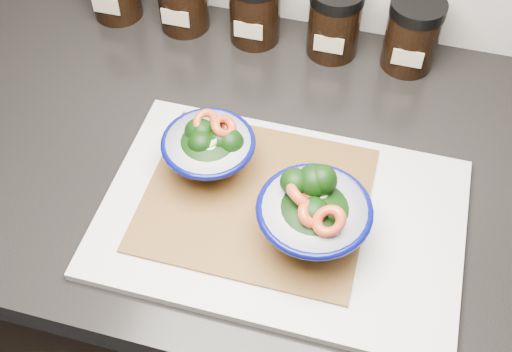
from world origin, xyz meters
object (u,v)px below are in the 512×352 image
(bowl_right, at_px, (313,214))
(spice_jar_e, at_px, (412,34))
(cutting_board, at_px, (281,217))
(spice_jar_d, at_px, (334,21))
(bowl_left, at_px, (209,148))
(spice_jar_c, at_px, (255,8))

(bowl_right, bearing_deg, spice_jar_e, 78.47)
(cutting_board, height_order, spice_jar_d, spice_jar_d)
(spice_jar_e, bearing_deg, bowl_right, -101.53)
(bowl_left, bearing_deg, bowl_right, -25.09)
(bowl_right, distance_m, spice_jar_e, 0.37)
(bowl_right, distance_m, spice_jar_d, 0.36)
(cutting_board, height_order, spice_jar_c, spice_jar_c)
(bowl_left, bearing_deg, spice_jar_e, 52.54)
(bowl_left, bearing_deg, spice_jar_d, 70.06)
(spice_jar_d, distance_m, spice_jar_e, 0.12)
(bowl_left, distance_m, spice_jar_c, 0.29)
(spice_jar_e, bearing_deg, cutting_board, -108.95)
(spice_jar_d, relative_size, spice_jar_e, 1.00)
(cutting_board, relative_size, bowl_left, 3.74)
(bowl_left, distance_m, spice_jar_d, 0.31)
(cutting_board, height_order, bowl_left, bowl_left)
(bowl_left, xyz_separation_m, bowl_right, (0.15, -0.07, 0.01))
(bowl_left, relative_size, spice_jar_e, 1.07)
(spice_jar_d, bearing_deg, spice_jar_c, 180.00)
(bowl_left, bearing_deg, cutting_board, -23.45)
(spice_jar_e, bearing_deg, spice_jar_c, 180.00)
(spice_jar_c, distance_m, spice_jar_d, 0.12)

